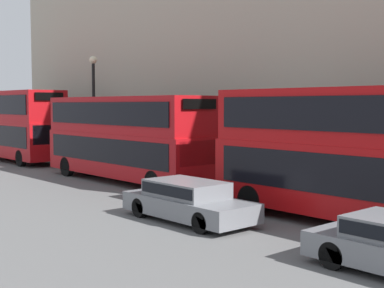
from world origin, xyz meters
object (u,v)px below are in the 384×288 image
Objects in this scene: bus_second_in_queue at (126,135)px; car_hatchback at (188,199)px; bus_leading at (375,151)px; bus_third_in_queue at (14,123)px; pedestrian at (144,160)px.

bus_second_in_queue is 2.26× the size of car_hatchback.
bus_third_in_queue reaches higher than bus_leading.
bus_second_in_queue is at bearing -146.89° from pedestrian.
bus_second_in_queue is at bearing -90.00° from bus_third_in_queue.
bus_leading is 1.03× the size of bus_second_in_queue.
car_hatchback is at bearing -111.82° from bus_second_in_queue.
bus_third_in_queue reaches higher than pedestrian.
bus_second_in_queue is 5.99× the size of pedestrian.
pedestrian is (2.11, 1.38, -1.44)m from bus_second_in_queue.
car_hatchback is (-3.40, -8.49, -1.57)m from bus_second_in_queue.
car_hatchback is (-3.40, -21.54, -1.83)m from bus_third_in_queue.
car_hatchback is (-3.40, 4.54, -1.65)m from bus_leading.
pedestrian is at bearing 60.82° from car_hatchback.
pedestrian is (2.11, 14.40, -1.52)m from bus_leading.
bus_third_in_queue is 21.88m from car_hatchback.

